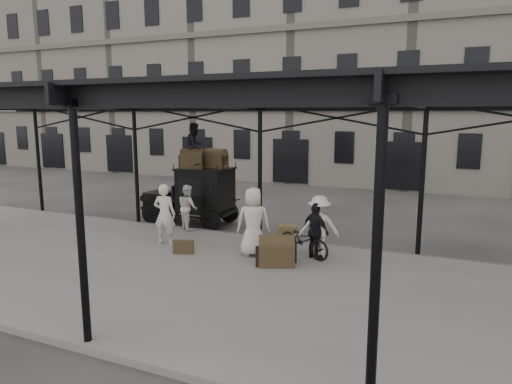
% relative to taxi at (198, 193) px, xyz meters
% --- Properties ---
extents(ground, '(120.00, 120.00, 0.00)m').
position_rel_taxi_xyz_m(ground, '(3.04, -3.13, -1.20)').
color(ground, '#383533').
rests_on(ground, ground).
extents(platform, '(28.00, 8.00, 0.15)m').
position_rel_taxi_xyz_m(platform, '(3.04, -5.13, -1.13)').
color(platform, slate).
rests_on(platform, ground).
extents(canopy, '(22.50, 9.00, 4.74)m').
position_rel_taxi_xyz_m(canopy, '(3.04, -4.85, 3.39)').
color(canopy, black).
rests_on(canopy, ground).
extents(building_frontage, '(64.00, 8.00, 14.00)m').
position_rel_taxi_xyz_m(building_frontage, '(3.04, 14.87, 5.80)').
color(building_frontage, slate).
rests_on(building_frontage, ground).
extents(taxi, '(3.65, 1.55, 2.18)m').
position_rel_taxi_xyz_m(taxi, '(0.00, 0.00, 0.00)').
color(taxi, black).
rests_on(taxi, ground).
extents(porter_left, '(0.77, 0.58, 1.90)m').
position_rel_taxi_xyz_m(porter_left, '(0.71, -3.20, -0.10)').
color(porter_left, silver).
rests_on(porter_left, platform).
extents(porter_midleft, '(0.98, 0.94, 1.59)m').
position_rel_taxi_xyz_m(porter_midleft, '(0.37, -1.33, -0.26)').
color(porter_midleft, silver).
rests_on(porter_midleft, platform).
extents(porter_centre, '(1.13, 0.95, 1.97)m').
position_rel_taxi_xyz_m(porter_centre, '(3.70, -3.12, -0.07)').
color(porter_centre, silver).
rests_on(porter_centre, platform).
extents(porter_official, '(1.01, 0.78, 1.60)m').
position_rel_taxi_xyz_m(porter_official, '(5.42, -2.73, -0.25)').
color(porter_official, black).
rests_on(porter_official, platform).
extents(porter_right, '(1.30, 1.03, 1.76)m').
position_rel_taxi_xyz_m(porter_right, '(5.45, -2.48, -0.17)').
color(porter_right, silver).
rests_on(porter_right, platform).
extents(bicycle, '(1.90, 1.30, 0.95)m').
position_rel_taxi_xyz_m(bicycle, '(5.06, -2.63, -0.58)').
color(bicycle, black).
rests_on(bicycle, platform).
extents(porter_roof, '(0.70, 0.86, 1.67)m').
position_rel_taxi_xyz_m(porter_roof, '(-0.03, -0.10, 1.81)').
color(porter_roof, black).
rests_on(porter_roof, taxi).
extents(steamer_trunk_roof_near, '(0.94, 0.75, 0.60)m').
position_rel_taxi_xyz_m(steamer_trunk_roof_near, '(-0.08, -0.25, 1.28)').
color(steamer_trunk_roof_near, '#4D3C23').
rests_on(steamer_trunk_roof_near, taxi).
extents(steamer_trunk_roof_far, '(0.86, 0.57, 0.60)m').
position_rel_taxi_xyz_m(steamer_trunk_roof_far, '(0.67, 0.20, 1.28)').
color(steamer_trunk_roof_far, '#4D3C23').
rests_on(steamer_trunk_roof_far, taxi).
extents(steamer_trunk_platform, '(1.10, 0.90, 0.69)m').
position_rel_taxi_xyz_m(steamer_trunk_platform, '(4.63, -3.69, -0.71)').
color(steamer_trunk_platform, '#4D3C23').
rests_on(steamer_trunk_platform, platform).
extents(wicker_hamper, '(0.70, 0.59, 0.50)m').
position_rel_taxi_xyz_m(wicker_hamper, '(4.08, -1.33, -0.80)').
color(wicker_hamper, olive).
rests_on(wicker_hamper, platform).
extents(suitcase_upright, '(0.27, 0.62, 0.45)m').
position_rel_taxi_xyz_m(suitcase_upright, '(4.45, -3.41, -0.83)').
color(suitcase_upright, '#4D3C23').
rests_on(suitcase_upright, platform).
extents(suitcase_flat, '(0.61, 0.36, 0.40)m').
position_rel_taxi_xyz_m(suitcase_flat, '(1.78, -3.83, -0.85)').
color(suitcase_flat, '#4D3C23').
rests_on(suitcase_flat, platform).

